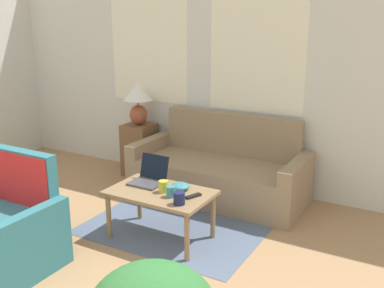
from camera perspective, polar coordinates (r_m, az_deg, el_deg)
The scene contains 13 objects.
wall_back at distance 5.29m, azimuth 1.83°, elevation 9.10°, with size 6.65×0.06×2.60m.
rug at distance 4.58m, azimuth -0.14°, elevation -9.00°, with size 1.64×1.81×0.01m.
couch at distance 4.97m, azimuth 3.62°, elevation -3.71°, with size 1.89×0.82×0.88m.
armchair at distance 3.92m, azimuth -22.99°, elevation -10.42°, with size 0.87×0.74×0.89m.
side_table at distance 5.66m, azimuth -6.66°, elevation -0.71°, with size 0.35×0.35×0.65m.
table_lamp at distance 5.51m, azimuth -6.88°, elevation 5.82°, with size 0.36×0.36×0.52m.
coffee_table at distance 4.00m, azimuth -4.02°, elevation -6.71°, with size 0.91×0.56×0.45m.
laptop at distance 4.16m, azimuth -5.46°, elevation -4.19°, with size 0.29×0.29×0.24m.
cup_navy at distance 3.83m, azimuth -2.69°, elevation -6.06°, with size 0.08×0.08×0.09m.
cup_yellow at distance 3.68m, azimuth -1.64°, elevation -6.90°, with size 0.10×0.10×0.10m.
cup_white at distance 3.94m, azimuth -3.66°, elevation -5.40°, with size 0.09×0.09×0.10m.
snack_bowl at distance 3.99m, azimuth -1.53°, elevation -5.39°, with size 0.17×0.17×0.06m.
tv_remote at distance 3.84m, azimuth 0.17°, elevation -6.62°, with size 0.10×0.16×0.02m.
Camera 1 is at (2.44, -0.77, 1.93)m, focal length 42.00 mm.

